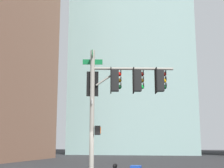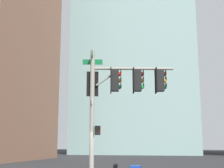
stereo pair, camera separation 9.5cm
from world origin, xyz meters
The scene contains 2 objects.
signal_pole_assembly centered at (-0.74, -0.50, 4.34)m, with size 4.10×1.54×6.25m.
building_brick_farside centered at (5.68, -64.88, 26.32)m, with size 22.13×19.75×52.63m, color brown.
Camera 1 is at (-3.54, 13.66, 1.97)m, focal length 51.23 mm.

